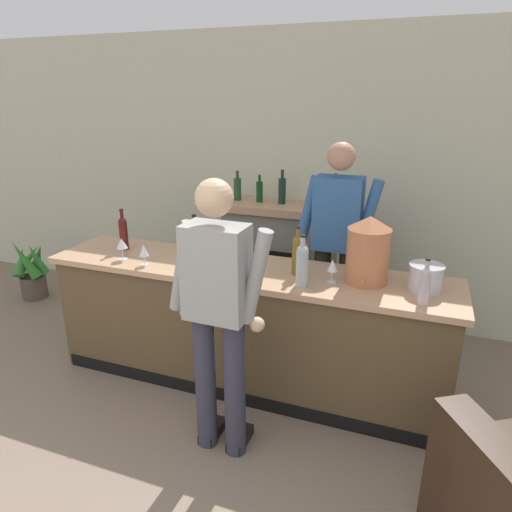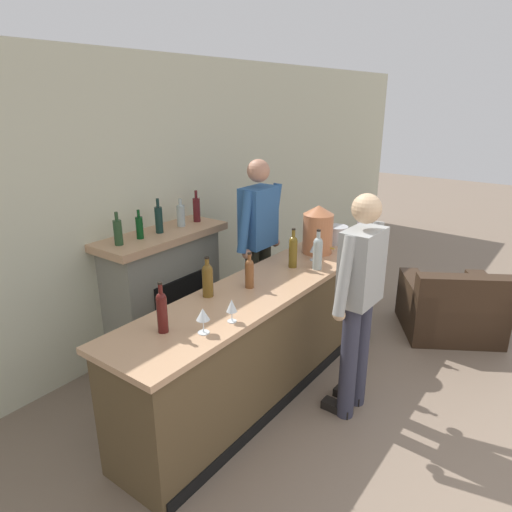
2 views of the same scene
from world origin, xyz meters
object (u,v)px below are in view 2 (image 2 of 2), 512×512
ice_bucket_steel (337,235)px  wine_glass_front_right (232,306)px  wine_bottle_cabernet_heavy (358,234)px  fireplace_stone (164,289)px  wine_bottle_burgundy_dark (162,310)px  wine_bottle_rose_blush (249,272)px  person_bartender (259,245)px  copper_dispenser (318,229)px  wine_glass_by_dispenser (314,249)px  person_customer (359,298)px  wine_bottle_riesling_slim (318,252)px  armchair_black (451,311)px  wine_bottle_chardonnay_pale (208,279)px  wine_bottle_merlot_tall (293,250)px  wine_glass_near_bucket (203,315)px

ice_bucket_steel → wine_glass_front_right: bearing=-173.2°
wine_bottle_cabernet_heavy → fireplace_stone: bearing=133.2°
wine_bottle_burgundy_dark → wine_bottle_rose_blush: (0.89, -0.01, -0.02)m
person_bartender → wine_bottle_burgundy_dark: size_ratio=5.44×
person_bartender → wine_glass_front_right: person_bartender is taller
copper_dispenser → wine_bottle_burgundy_dark: copper_dispenser is taller
wine_bottle_burgundy_dark → copper_dispenser: bearing=-0.5°
wine_bottle_cabernet_heavy → wine_glass_by_dispenser: bearing=164.9°
ice_bucket_steel → wine_glass_by_dispenser: size_ratio=1.39×
person_customer → copper_dispenser: (0.74, 0.77, 0.23)m
wine_bottle_riesling_slim → fireplace_stone: bearing=111.6°
person_bartender → ice_bucket_steel: (0.67, -0.48, 0.03)m
person_customer → wine_bottle_burgundy_dark: bearing=146.8°
armchair_black → wine_bottle_riesling_slim: 1.84m
wine_bottle_chardonnay_pale → wine_bottle_rose_blush: wine_bottle_chardonnay_pale is taller
armchair_black → person_customer: size_ratio=0.69×
wine_bottle_cabernet_heavy → wine_glass_front_right: 1.95m
wine_bottle_merlot_tall → wine_glass_by_dispenser: wine_bottle_merlot_tall is taller
wine_glass_near_bucket → armchair_black: bearing=-17.2°
wine_bottle_cabernet_heavy → wine_glass_near_bucket: size_ratio=1.73×
wine_bottle_merlot_tall → wine_glass_near_bucket: wine_bottle_merlot_tall is taller
wine_bottle_merlot_tall → wine_glass_near_bucket: bearing=-172.5°
wine_bottle_chardonnay_pale → wine_glass_front_right: wine_bottle_chardonnay_pale is taller
fireplace_stone → ice_bucket_steel: size_ratio=6.77×
wine_bottle_merlot_tall → wine_bottle_chardonnay_pale: wine_bottle_merlot_tall is taller
armchair_black → wine_glass_by_dispenser: (-1.22, 0.98, 0.82)m
fireplace_stone → wine_bottle_cabernet_heavy: size_ratio=5.10×
copper_dispenser → wine_bottle_riesling_slim: copper_dispenser is taller
fireplace_stone → ice_bucket_steel: bearing=-41.5°
wine_bottle_burgundy_dark → wine_bottle_cabernet_heavy: size_ratio=1.14×
person_bartender → wine_bottle_cabernet_heavy: bearing=-46.9°
fireplace_stone → wine_glass_front_right: fireplace_stone is taller
armchair_black → wine_bottle_rose_blush: bearing=152.5°
person_bartender → wine_bottle_chardonnay_pale: bearing=-163.5°
ice_bucket_steel → wine_bottle_cabernet_heavy: 0.23m
wine_bottle_rose_blush → wine_glass_by_dispenser: bearing=-6.0°
fireplace_stone → person_customer: bearing=-84.5°
fireplace_stone → ice_bucket_steel: fireplace_stone is taller
wine_bottle_chardonnay_pale → wine_glass_front_right: size_ratio=1.92×
wine_bottle_chardonnay_pale → wine_glass_by_dispenser: wine_bottle_chardonnay_pale is taller
ice_bucket_steel → wine_bottle_burgundy_dark: (-2.32, 0.03, 0.06)m
wine_bottle_chardonnay_pale → wine_bottle_riesling_slim: bearing=-20.9°
copper_dispenser → wine_bottle_rose_blush: (-1.05, 0.01, -0.10)m
person_bartender → wine_bottle_merlot_tall: bearing=-109.7°
wine_bottle_riesling_slim → wine_bottle_cabernet_heavy: wine_bottle_riesling_slim is taller
wine_bottle_rose_blush → wine_glass_front_right: 0.58m
wine_bottle_burgundy_dark → wine_glass_front_right: size_ratio=2.11×
copper_dispenser → wine_bottle_chardonnay_pale: bearing=173.5°
person_bartender → wine_bottle_rose_blush: (-0.76, -0.47, 0.07)m
wine_bottle_merlot_tall → person_bartender: bearing=70.3°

